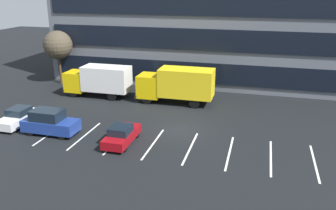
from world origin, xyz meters
The scene contains 9 objects.
ground_plane centered at (0.00, 0.00, 0.00)m, with size 120.00×120.00×0.00m, color black.
office_building centered at (0.00, 17.95, 7.20)m, with size 37.55×13.03×14.40m.
lot_markings centered at (0.00, -3.05, 0.00)m, with size 19.74×5.40×0.01m.
box_truck_yellow_all centered at (-1.99, 6.56, 1.97)m, with size 7.55×2.50×3.50m.
box_truck_yellow centered at (-10.33, 6.58, 1.82)m, with size 6.99×2.31×3.24m.
suv_navy centered at (-9.77, -3.37, 0.94)m, with size 4.32×1.83×1.95m.
sedan_maroon centered at (-3.67, -3.58, 0.67)m, with size 1.65×3.95×1.41m.
sedan_white centered at (-13.36, -2.46, 0.69)m, with size 1.70×4.06×1.45m.
bare_tree centered at (-17.00, 10.17, 4.51)m, with size 3.30×3.30×6.18m.
Camera 1 is at (5.90, -25.74, 11.21)m, focal length 37.82 mm.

